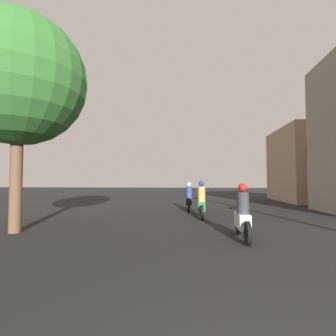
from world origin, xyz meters
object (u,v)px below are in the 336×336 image
at_px(motorcycle_white, 243,217).
at_px(building_right_far, 307,165).
at_px(motorcycle_green, 201,203).
at_px(street_tree, 19,80).
at_px(motorcycle_black, 189,199).

bearing_deg(motorcycle_white, building_right_far, 54.26).
distance_m(motorcycle_green, street_tree, 8.12).
height_order(motorcycle_black, building_right_far, building_right_far).
bearing_deg(motorcycle_green, building_right_far, 50.15).
height_order(motorcycle_white, motorcycle_green, motorcycle_green).
distance_m(motorcycle_white, motorcycle_green, 4.20).
xyz_separation_m(motorcycle_green, building_right_far, (8.60, 10.08, 2.23)).
height_order(motorcycle_green, street_tree, street_tree).
xyz_separation_m(motorcycle_black, building_right_far, (9.17, 7.41, 2.25)).
distance_m(motorcycle_green, motorcycle_black, 2.73).
xyz_separation_m(motorcycle_white, street_tree, (-6.83, 0.28, 4.18)).
bearing_deg(building_right_far, street_tree, -136.12).
xyz_separation_m(motorcycle_green, motorcycle_black, (-0.58, 2.67, -0.03)).
bearing_deg(building_right_far, motorcycle_black, -141.07).
bearing_deg(motorcycle_black, motorcycle_white, -79.66).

